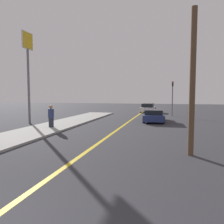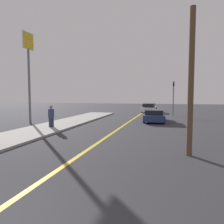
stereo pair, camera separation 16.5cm
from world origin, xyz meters
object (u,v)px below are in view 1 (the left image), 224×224
at_px(car_near_right_lane, 154,115).
at_px(car_ahead_center, 148,108).
at_px(traffic_light, 172,95).
at_px(utility_pole, 192,83).
at_px(roadside_sign, 28,59).
at_px(pedestrian_mid_group, 51,116).

relative_size(car_near_right_lane, car_ahead_center, 1.06).
relative_size(traffic_light, utility_pole, 0.67).
relative_size(traffic_light, roadside_sign, 0.51).
relative_size(car_near_right_lane, utility_pole, 0.78).
bearing_deg(traffic_light, car_ahead_center, 121.03).
bearing_deg(car_ahead_center, utility_pole, -78.86).
height_order(car_near_right_lane, traffic_light, traffic_light).
relative_size(pedestrian_mid_group, traffic_light, 0.41).
xyz_separation_m(car_near_right_lane, utility_pole, (2.18, -11.52, 2.47)).
bearing_deg(car_near_right_lane, car_ahead_center, 94.16).
height_order(car_near_right_lane, utility_pole, utility_pole).
height_order(car_ahead_center, traffic_light, traffic_light).
bearing_deg(roadside_sign, utility_pole, -30.08).
xyz_separation_m(car_ahead_center, traffic_light, (3.28, -5.45, 1.89)).
distance_m(car_ahead_center, utility_pole, 23.12).
bearing_deg(pedestrian_mid_group, car_near_right_lane, 41.39).
bearing_deg(utility_pole, roadside_sign, 149.92).
xyz_separation_m(roadside_sign, utility_pole, (12.86, -7.45, -2.65)).
bearing_deg(roadside_sign, traffic_light, 38.10).
height_order(pedestrian_mid_group, utility_pole, utility_pole).
xyz_separation_m(car_ahead_center, pedestrian_mid_group, (-5.79, -17.57, 0.32)).
bearing_deg(car_ahead_center, roadside_sign, -119.12).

